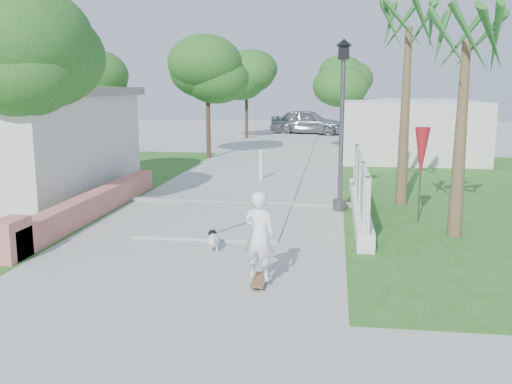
% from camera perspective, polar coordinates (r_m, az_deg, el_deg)
% --- Properties ---
extents(ground, '(90.00, 90.00, 0.00)m').
position_cam_1_polar(ground, '(10.41, -7.84, -7.84)').
color(ground, '#B7B7B2').
rests_on(ground, ground).
extents(path_strip, '(3.20, 36.00, 0.06)m').
position_cam_1_polar(path_strip, '(29.80, 2.61, 4.33)').
color(path_strip, '#B7B7B2').
rests_on(path_strip, ground).
extents(curb, '(6.50, 0.25, 0.10)m').
position_cam_1_polar(curb, '(16.06, -2.07, -0.99)').
color(curb, '#999993').
rests_on(curb, ground).
extents(grass_left, '(8.00, 20.00, 0.01)m').
position_cam_1_polar(grass_left, '(20.29, -20.90, 0.62)').
color(grass_left, '#2A5D1D').
rests_on(grass_left, ground).
extents(grass_right, '(8.00, 20.00, 0.01)m').
position_cam_1_polar(grass_right, '(18.30, 21.24, -0.42)').
color(grass_right, '#2A5D1D').
rests_on(grass_right, ground).
extents(pink_wall, '(0.45, 8.20, 0.80)m').
position_cam_1_polar(pink_wall, '(14.68, -16.57, -1.49)').
color(pink_wall, '#CF6F6A').
rests_on(pink_wall, ground).
extents(lattice_fence, '(0.35, 7.00, 1.50)m').
position_cam_1_polar(lattice_fence, '(14.77, 10.34, -0.23)').
color(lattice_fence, white).
rests_on(lattice_fence, ground).
extents(building_right, '(6.00, 8.00, 2.60)m').
position_cam_1_polar(building_right, '(27.76, 14.73, 6.17)').
color(building_right, silver).
rests_on(building_right, ground).
extents(street_lamp, '(0.44, 0.44, 4.44)m').
position_cam_1_polar(street_lamp, '(15.02, 8.58, 7.24)').
color(street_lamp, '#59595E').
rests_on(street_lamp, ground).
extents(bollard, '(0.14, 0.14, 1.09)m').
position_cam_1_polar(bollard, '(19.84, 0.49, 2.80)').
color(bollard, white).
rests_on(bollard, ground).
extents(patio_umbrella, '(0.36, 0.36, 2.30)m').
position_cam_1_polar(patio_umbrella, '(14.23, 16.22, 3.77)').
color(patio_umbrella, '#59595E').
rests_on(patio_umbrella, ground).
extents(tree_left_near, '(3.60, 3.60, 5.28)m').
position_cam_1_polar(tree_left_near, '(14.43, -22.65, 11.98)').
color(tree_left_near, '#4C3826').
rests_on(tree_left_near, ground).
extents(tree_left_mid, '(3.20, 3.20, 4.85)m').
position_cam_1_polar(tree_left_mid, '(19.77, -16.96, 10.79)').
color(tree_left_mid, '#4C3826').
rests_on(tree_left_mid, ground).
extents(tree_path_left, '(3.40, 3.40, 5.23)m').
position_cam_1_polar(tree_path_left, '(26.12, -4.84, 11.76)').
color(tree_path_left, '#4C3826').
rests_on(tree_path_left, ground).
extents(tree_path_right, '(3.00, 3.00, 4.79)m').
position_cam_1_polar(tree_path_right, '(29.48, 9.02, 10.89)').
color(tree_path_right, '#4C3826').
rests_on(tree_path_right, ground).
extents(tree_path_far, '(3.20, 3.20, 5.17)m').
position_cam_1_polar(tree_path_far, '(35.91, -0.94, 11.46)').
color(tree_path_far, '#4C3826').
rests_on(tree_path_far, ground).
extents(palm_far, '(1.80, 1.80, 5.30)m').
position_cam_1_polar(palm_far, '(16.15, 15.00, 14.54)').
color(palm_far, brown).
rests_on(palm_far, ground).
extents(palm_near, '(1.80, 1.80, 4.70)m').
position_cam_1_polar(palm_near, '(12.99, 20.26, 12.96)').
color(palm_near, brown).
rests_on(palm_near, ground).
extents(skateboarder, '(1.50, 2.46, 1.59)m').
position_cam_1_polar(skateboarder, '(10.37, -2.22, -3.82)').
color(skateboarder, brown).
rests_on(skateboarder, ground).
extents(dog, '(0.37, 0.57, 0.40)m').
position_cam_1_polar(dog, '(11.56, -4.31, -4.77)').
color(dog, silver).
rests_on(dog, ground).
extents(parked_car, '(5.20, 2.63, 1.70)m').
position_cam_1_polar(parked_car, '(39.27, 5.18, 7.01)').
color(parked_car, '#ABADB2').
rests_on(parked_car, ground).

